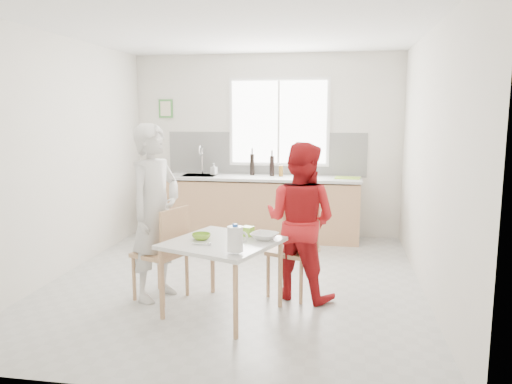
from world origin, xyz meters
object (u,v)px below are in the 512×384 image
person_red (300,221)px  wine_bottle_b (272,166)px  chair_far (296,245)px  person_white (155,212)px  milk_jug (236,239)px  bowl_white (264,236)px  wine_bottle_a (252,164)px  bowl_green (201,236)px  chair_left (165,249)px  dining_table (222,248)px

person_red → wine_bottle_b: 2.46m
chair_far → wine_bottle_b: bearing=124.6°
wine_bottle_b → chair_far: bearing=-76.2°
person_white → milk_jug: 1.16m
person_red → wine_bottle_b: bearing=-54.8°
chair_far → milk_jug: size_ratio=3.96×
bowl_white → wine_bottle_b: bearing=96.3°
person_red → wine_bottle_a: (-0.91, 2.42, 0.30)m
chair_far → bowl_green: (-0.82, -0.62, 0.21)m
chair_left → wine_bottle_a: size_ratio=2.92×
bowl_white → milk_jug: milk_jug is taller
dining_table → chair_far: 0.90m
chair_left → bowl_green: 0.52m
chair_far → person_white: 1.46m
chair_far → milk_jug: milk_jug is taller
wine_bottle_b → dining_table: bearing=-91.2°
bowl_green → wine_bottle_a: 2.96m
bowl_white → chair_left: bearing=173.5°
person_white → person_red: size_ratio=1.12×
bowl_green → wine_bottle_b: 2.91m
chair_far → bowl_green: bearing=-122.3°
chair_left → chair_far: (1.25, 0.40, -0.01)m
chair_left → chair_far: bearing=128.5°
dining_table → wine_bottle_b: size_ratio=3.85×
person_white → milk_jug: bearing=-104.0°
chair_left → milk_jug: size_ratio=4.01×
bowl_green → bowl_white: bearing=10.2°
chair_far → bowl_white: size_ratio=3.83×
wine_bottle_a → wine_bottle_b: (0.30, -0.06, -0.01)m
wine_bottle_a → chair_left: bearing=-98.2°
wine_bottle_a → wine_bottle_b: size_ratio=1.07×
person_red → bowl_green: 1.02m
wine_bottle_a → wine_bottle_b: wine_bottle_a is taller
bowl_white → wine_bottle_a: bearing=102.2°
wine_bottle_a → wine_bottle_b: 0.31m
bowl_white → wine_bottle_b: 2.81m
bowl_white → wine_bottle_a: 2.92m
chair_left → wine_bottle_b: wine_bottle_b is taller
bowl_white → milk_jug: (-0.17, -0.50, 0.10)m
chair_far → milk_jug: 1.14m
dining_table → wine_bottle_a: wine_bottle_a is taller
dining_table → chair_left: size_ratio=1.23×
milk_jug → person_white: bearing=166.0°
chair_left → milk_jug: (0.84, -0.62, 0.30)m
wine_bottle_a → person_white: bearing=-100.6°
chair_far → person_red: 0.30m
person_red → bowl_white: size_ratio=6.47×
bowl_green → wine_bottle_b: size_ratio=0.58×
chair_left → bowl_white: (1.00, -0.11, 0.20)m
person_red → wine_bottle_a: size_ratio=4.89×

